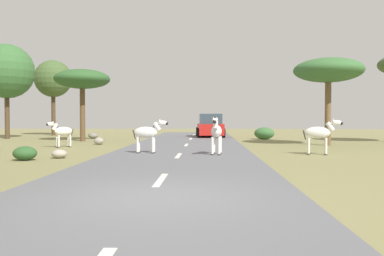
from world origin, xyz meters
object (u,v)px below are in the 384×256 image
object	(u,v)px
zebra_1	(148,133)
car_0	(210,126)
zebra_4	(320,133)
rock_0	(93,136)
zebra_0	(216,132)
tree_2	(328,71)
zebra_3	(62,132)
bush_1	(25,153)
bush_2	(264,133)
tree_0	(53,79)
rock_2	(59,154)
rock_1	(99,141)
tree_3	(82,80)
tree_1	(7,71)

from	to	relation	value
zebra_1	car_0	bearing A→B (deg)	171.92
zebra_4	rock_0	xyz separation A→B (m)	(-12.77, 11.90, -0.68)
zebra_0	tree_2	xyz separation A→B (m)	(6.20, 6.07, 3.08)
zebra_0	zebra_4	bearing A→B (deg)	-165.31
zebra_3	bush_1	size ratio (longest dim) A/B	1.61
tree_2	rock_0	bearing A→B (deg)	156.33
zebra_4	bush_1	world-z (taller)	zebra_4
tree_2	bush_2	size ratio (longest dim) A/B	3.42
zebra_4	tree_2	xyz separation A→B (m)	(1.95, 5.44, 3.14)
zebra_0	tree_0	bearing A→B (deg)	-46.38
bush_1	rock_2	bearing A→B (deg)	39.26
car_0	bush_1	xyz separation A→B (m)	(-6.75, -16.43, -0.60)
zebra_1	bush_1	size ratio (longest dim) A/B	1.80
tree_0	rock_1	xyz separation A→B (m)	(6.84, -11.06, -4.53)
tree_2	bush_2	world-z (taller)	tree_2
zebra_4	rock_1	distance (m)	12.13
tree_2	rock_1	size ratio (longest dim) A/B	8.63
car_0	tree_3	distance (m)	10.14
zebra_0	zebra_4	world-z (taller)	zebra_0
zebra_0	zebra_4	size ratio (longest dim) A/B	1.04
rock_0	rock_2	bearing A→B (deg)	-79.20
zebra_4	rock_2	bearing A→B (deg)	-65.91
zebra_0	rock_0	xyz separation A→B (m)	(-8.53, 12.53, -0.75)
zebra_3	tree_1	size ratio (longest dim) A/B	0.20
tree_1	bush_1	size ratio (longest dim) A/B	8.00
zebra_0	zebra_1	distance (m)	2.89
bush_2	rock_2	distance (m)	16.24
zebra_0	rock_2	bearing A→B (deg)	16.97
tree_2	bush_2	xyz separation A→B (m)	(-2.58, 5.95, -3.62)
tree_0	rock_1	distance (m)	13.77
bush_1	rock_1	size ratio (longest dim) A/B	1.53
car_0	rock_2	xyz separation A→B (m)	(-5.80, -15.65, -0.68)
tree_1	rock_1	size ratio (longest dim) A/B	12.25
tree_0	bush_1	xyz separation A→B (m)	(6.41, -19.29, -4.48)
tree_3	rock_1	bearing A→B (deg)	-58.53
zebra_0	bush_2	world-z (taller)	zebra_0
zebra_1	car_0	xyz separation A→B (m)	(2.70, 13.95, -0.05)
zebra_0	tree_3	world-z (taller)	tree_3
zebra_1	rock_1	size ratio (longest dim) A/B	2.75
tree_0	tree_2	size ratio (longest dim) A/B	1.33
zebra_4	tree_0	xyz separation A→B (m)	(-17.53, 16.76, 3.84)
car_0	rock_1	bearing A→B (deg)	-130.86
bush_1	tree_0	bearing A→B (deg)	108.37
rock_1	zebra_3	bearing A→B (deg)	-120.74
tree_3	rock_0	world-z (taller)	tree_3
zebra_0	car_0	bearing A→B (deg)	-83.26
rock_1	tree_0	bearing A→B (deg)	121.75
zebra_0	zebra_1	bearing A→B (deg)	-5.21
zebra_4	tree_2	distance (m)	6.58
tree_3	rock_0	xyz separation A→B (m)	(-0.22, 3.15, -3.70)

